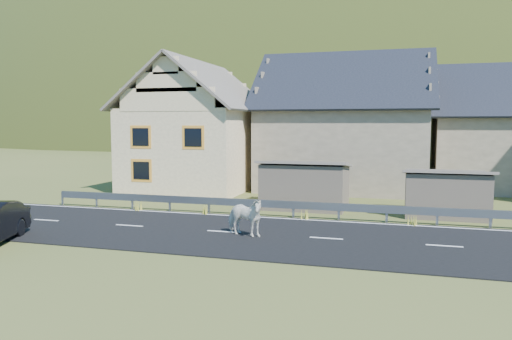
% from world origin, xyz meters
% --- Properties ---
extents(ground, '(160.00, 160.00, 0.00)m').
position_xyz_m(ground, '(0.00, 0.00, 0.00)').
color(ground, '#40491F').
rests_on(ground, ground).
extents(road, '(60.00, 7.00, 0.04)m').
position_xyz_m(road, '(0.00, 0.00, 0.02)').
color(road, black).
rests_on(road, ground).
extents(lane_markings, '(60.00, 6.60, 0.01)m').
position_xyz_m(lane_markings, '(0.00, 0.00, 0.04)').
color(lane_markings, silver).
rests_on(lane_markings, road).
extents(guardrail, '(28.10, 0.09, 0.75)m').
position_xyz_m(guardrail, '(-0.00, 3.68, 0.56)').
color(guardrail, '#93969B').
rests_on(guardrail, ground).
extents(shed_left, '(4.30, 3.30, 2.40)m').
position_xyz_m(shed_left, '(-2.00, 6.50, 1.10)').
color(shed_left, '#6D6153').
rests_on(shed_left, ground).
extents(shed_right, '(3.80, 2.90, 2.20)m').
position_xyz_m(shed_right, '(4.50, 6.00, 1.00)').
color(shed_right, '#6D6153').
rests_on(shed_right, ground).
extents(house_cream, '(7.80, 9.80, 8.30)m').
position_xyz_m(house_cream, '(-10.00, 12.00, 4.36)').
color(house_cream, '#FDE3B1').
rests_on(house_cream, ground).
extents(house_stone_a, '(10.80, 9.80, 8.90)m').
position_xyz_m(house_stone_a, '(-1.00, 15.00, 4.63)').
color(house_stone_a, gray).
rests_on(house_stone_a, ground).
extents(house_stone_b, '(9.80, 8.80, 8.10)m').
position_xyz_m(house_stone_b, '(9.00, 17.00, 4.24)').
color(house_stone_b, gray).
rests_on(house_stone_b, ground).
extents(mountain, '(440.00, 280.00, 260.00)m').
position_xyz_m(mountain, '(5.00, 180.00, -20.00)').
color(mountain, '#273513').
rests_on(mountain, ground).
extents(conifer_patch, '(76.00, 50.00, 28.00)m').
position_xyz_m(conifer_patch, '(-55.00, 110.00, 6.00)').
color(conifer_patch, black).
rests_on(conifer_patch, ground).
extents(horse, '(1.28, 1.86, 1.44)m').
position_xyz_m(horse, '(-2.97, -0.43, 0.76)').
color(horse, white).
rests_on(horse, road).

